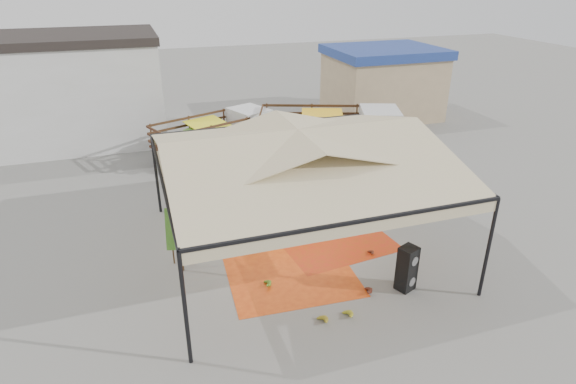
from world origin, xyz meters
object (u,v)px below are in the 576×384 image
object	(u,v)px
truck_left	(218,131)
truck_right	(335,126)
banana_heap	(278,201)
speaker_stack	(407,268)
vendor	(270,167)

from	to	relation	value
truck_left	truck_right	world-z (taller)	truck_right
truck_left	truck_right	size ratio (longest dim) A/B	0.88
banana_heap	speaker_stack	bearing A→B (deg)	-69.16
vendor	truck_left	distance (m)	4.34
speaker_stack	truck_right	size ratio (longest dim) A/B	0.20
truck_right	vendor	bearing A→B (deg)	-127.83
vendor	truck_left	bearing A→B (deg)	-89.04
speaker_stack	vendor	xyz separation A→B (m)	(-1.57, 8.24, 0.11)
speaker_stack	vendor	distance (m)	8.39
truck_right	speaker_stack	bearing A→B (deg)	-82.90
vendor	speaker_stack	bearing A→B (deg)	83.37
speaker_stack	truck_left	size ratio (longest dim) A/B	0.22
speaker_stack	banana_heap	bearing A→B (deg)	88.11
banana_heap	truck_right	bearing A→B (deg)	49.56
speaker_stack	truck_right	xyz separation A→B (m)	(2.45, 10.78, 0.71)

